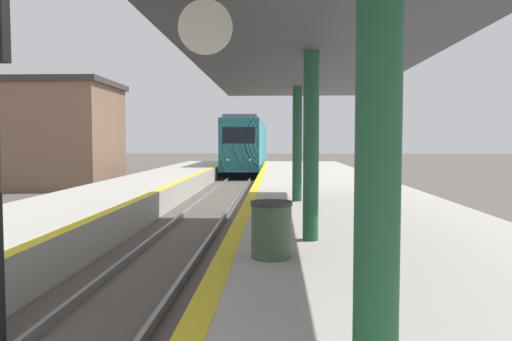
% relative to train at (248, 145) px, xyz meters
% --- Properties ---
extents(train, '(2.65, 22.61, 4.32)m').
position_rel_train_xyz_m(train, '(0.00, 0.00, 0.00)').
color(train, black).
rests_on(train, ground).
extents(station_canopy, '(4.39, 16.74, 3.41)m').
position_rel_train_xyz_m(station_canopy, '(2.99, -34.58, 1.91)').
color(station_canopy, '#1E5133').
rests_on(station_canopy, platform_right).
extents(trash_bin, '(0.61, 0.61, 0.83)m').
position_rel_train_xyz_m(trash_bin, '(2.34, -35.89, -0.91)').
color(trash_bin, '#384C38').
rests_on(trash_bin, platform_right).
extents(station_building, '(8.41, 5.74, 5.81)m').
position_rel_train_xyz_m(station_building, '(-10.62, -16.22, 0.72)').
color(station_building, brown).
rests_on(station_building, ground).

